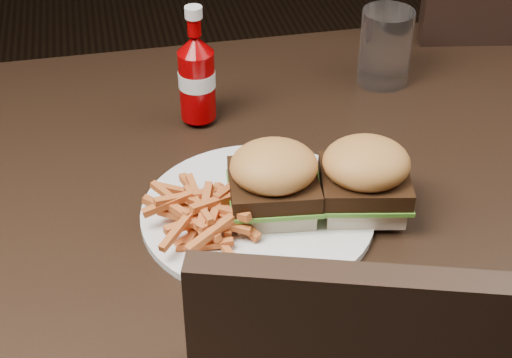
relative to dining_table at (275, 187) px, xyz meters
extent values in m
cube|color=black|center=(0.00, 0.00, 0.00)|extent=(1.20, 0.80, 0.04)
cube|color=black|center=(0.59, 0.50, -0.30)|extent=(0.56, 0.56, 0.05)
cylinder|color=white|center=(-0.04, -0.08, 0.03)|extent=(0.29, 0.29, 0.01)
cube|color=beige|center=(-0.02, -0.08, 0.04)|extent=(0.10, 0.10, 0.02)
cube|color=beige|center=(0.09, -0.10, 0.04)|extent=(0.11, 0.11, 0.02)
cylinder|color=#8B0002|center=(-0.08, 0.15, 0.08)|extent=(0.07, 0.07, 0.10)
cylinder|color=white|center=(0.22, 0.21, 0.08)|extent=(0.09, 0.09, 0.13)
camera|label=1|loc=(-0.20, -0.82, 0.63)|focal=55.00mm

